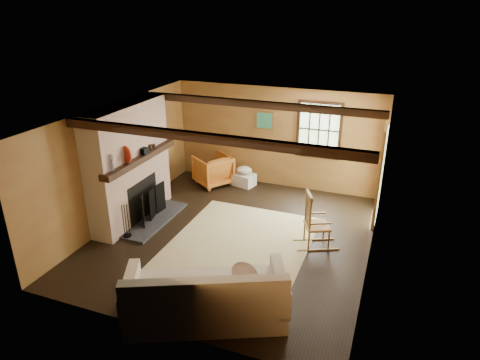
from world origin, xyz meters
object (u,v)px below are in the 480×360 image
at_px(fireplace, 131,168).
at_px(laundry_basket, 244,180).
at_px(rocking_chair, 315,224).
at_px(sofa, 207,299).
at_px(armchair, 213,170).

distance_m(fireplace, laundry_basket, 3.01).
xyz_separation_m(rocking_chair, laundry_basket, (-2.19, 2.19, -0.30)).
relative_size(sofa, laundry_basket, 4.93).
relative_size(sofa, armchair, 3.04).
bearing_deg(fireplace, sofa, -40.01).
relative_size(rocking_chair, laundry_basket, 2.15).
xyz_separation_m(fireplace, armchair, (0.79, 2.22, -0.74)).
height_order(laundry_basket, armchair, armchair).
xyz_separation_m(sofa, laundry_basket, (-1.19, 4.69, -0.18)).
bearing_deg(sofa, armchair, 88.39).
distance_m(fireplace, sofa, 3.64).
bearing_deg(rocking_chair, armchair, 30.84).
xyz_separation_m(sofa, armchair, (-1.94, 4.51, 0.04)).
xyz_separation_m(rocking_chair, sofa, (-1.01, -2.51, -0.13)).
bearing_deg(armchair, laundry_basket, 138.97).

